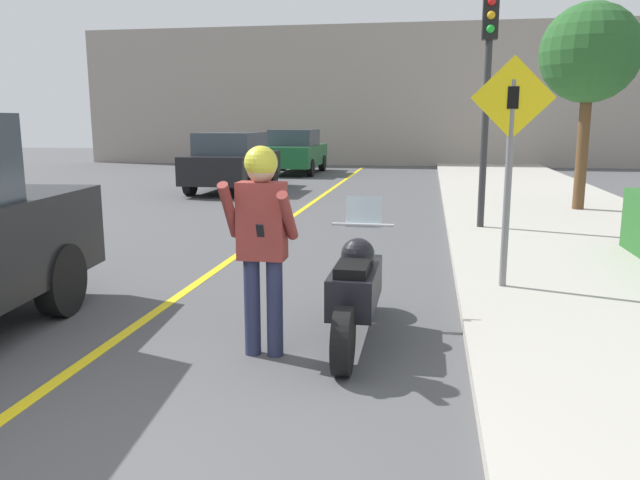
{
  "coord_description": "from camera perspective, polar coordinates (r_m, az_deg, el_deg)",
  "views": [
    {
      "loc": [
        2.22,
        -3.05,
        2.01
      ],
      "look_at": [
        1.23,
        2.69,
        0.89
      ],
      "focal_mm": 35.0,
      "sensor_mm": 36.0,
      "label": 1
    }
  ],
  "objects": [
    {
      "name": "ground_plane",
      "position": [
        4.28,
        -24.28,
        -18.26
      ],
      "size": [
        80.0,
        80.0,
        0.0
      ],
      "primitive_type": "plane",
      "color": "#4C4C4F"
    },
    {
      "name": "road_center_line",
      "position": [
        9.69,
        -7.33,
        -1.19
      ],
      "size": [
        0.12,
        36.0,
        0.01
      ],
      "color": "yellow",
      "rests_on": "ground"
    },
    {
      "name": "building_backdrop",
      "position": [
        29.15,
        5.6,
        12.96
      ],
      "size": [
        28.0,
        1.2,
        6.2
      ],
      "color": "gray",
      "rests_on": "ground"
    },
    {
      "name": "motorcycle",
      "position": [
        5.79,
        3.29,
        -4.43
      ],
      "size": [
        0.62,
        2.24,
        1.27
      ],
      "color": "black",
      "rests_on": "ground"
    },
    {
      "name": "person_biker",
      "position": [
        5.26,
        -5.34,
        1.08
      ],
      "size": [
        0.59,
        0.49,
        1.81
      ],
      "color": "#282D4C",
      "rests_on": "ground"
    },
    {
      "name": "crossing_sign",
      "position": [
        7.31,
        16.97,
        7.83
      ],
      "size": [
        0.91,
        0.08,
        2.58
      ],
      "color": "slate",
      "rests_on": "sidewalk_curb"
    },
    {
      "name": "traffic_light",
      "position": [
        11.48,
        15.1,
        14.91
      ],
      "size": [
        0.26,
        0.3,
        4.0
      ],
      "color": "#2D2D30",
      "rests_on": "sidewalk_curb"
    },
    {
      "name": "street_tree",
      "position": [
        14.58,
        23.44,
        15.3
      ],
      "size": [
        2.05,
        2.05,
        4.29
      ],
      "color": "brown",
      "rests_on": "sidewalk_curb"
    },
    {
      "name": "parked_car_black",
      "position": [
        18.28,
        -7.98,
        7.13
      ],
      "size": [
        1.88,
        4.2,
        1.68
      ],
      "color": "black",
      "rests_on": "ground"
    },
    {
      "name": "parked_car_green",
      "position": [
        24.22,
        -2.27,
        8.12
      ],
      "size": [
        1.88,
        4.2,
        1.68
      ],
      "color": "black",
      "rests_on": "ground"
    }
  ]
}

